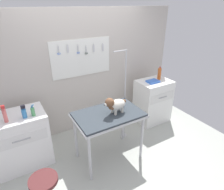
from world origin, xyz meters
The scene contains 13 objects.
ground centered at (0.00, 0.00, -0.02)m, with size 4.40×4.00×0.04m, color #A8ACA3.
rear_wall_panel centered at (0.00, 1.28, 1.16)m, with size 4.00×0.09×2.30m.
grooming_table centered at (-0.07, 0.19, 0.76)m, with size 1.03×0.67×0.85m.
grooming_arm centered at (0.46, 0.54, 0.79)m, with size 0.30×0.11×1.68m.
dog centered at (0.02, 0.14, 1.00)m, with size 0.39×0.19×0.28m.
counter_left centered at (-1.29, 0.77, 0.44)m, with size 0.80×0.58×0.88m.
cabinet_right centered at (1.31, 0.71, 0.46)m, with size 0.68×0.54×0.92m.
stool centered at (-1.19, -0.31, 0.49)m, with size 0.32×0.32×0.61m.
detangler_spray centered at (-1.41, 0.65, 1.00)m, with size 0.05×0.05×0.26m.
shampoo_bottle centered at (-1.18, 0.64, 0.97)m, with size 0.07×0.07×0.20m.
spray_bottle_short centered at (-1.06, 0.63, 0.95)m, with size 0.06×0.05×0.18m.
soda_bottle centered at (1.46, 0.75, 1.04)m, with size 0.07×0.07×0.27m.
supply_tray centered at (1.23, 0.68, 0.93)m, with size 0.24×0.18×0.04m.
Camera 1 is at (-1.30, -2.00, 2.36)m, focal length 30.95 mm.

